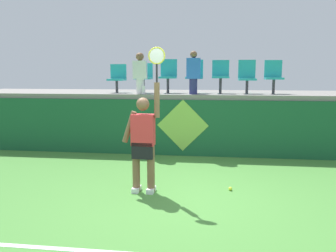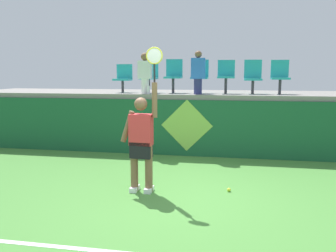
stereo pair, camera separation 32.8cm
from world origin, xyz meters
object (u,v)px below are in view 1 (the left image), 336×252
(tennis_player, at_px, (144,140))
(stadium_chair_5, at_px, (247,76))
(stadium_chair_2, at_px, (168,74))
(spectator_0, at_px, (140,72))
(stadium_chair_4, at_px, (221,75))
(stadium_chair_0, at_px, (117,77))
(tennis_ball, at_px, (230,189))
(stadium_chair_3, at_px, (194,75))
(water_bottle, at_px, (144,90))
(stadium_chair_6, at_px, (274,75))
(spectator_1, at_px, (193,72))
(stadium_chair_1, at_px, (144,76))

(tennis_player, bearing_deg, stadium_chair_5, 60.61)
(tennis_player, height_order, stadium_chair_2, tennis_player)
(stadium_chair_5, bearing_deg, spectator_0, -169.93)
(stadium_chair_4, bearing_deg, stadium_chair_0, -179.96)
(stadium_chair_2, bearing_deg, tennis_player, -89.25)
(tennis_ball, bearing_deg, stadium_chair_3, 104.25)
(water_bottle, bearing_deg, tennis_ball, -52.23)
(stadium_chair_6, xyz_separation_m, spectator_0, (-3.37, -0.48, 0.07))
(water_bottle, xyz_separation_m, stadium_chair_4, (1.91, 0.62, 0.39))
(spectator_0, bearing_deg, spectator_1, 0.71)
(tennis_player, distance_m, stadium_chair_5, 4.21)
(water_bottle, relative_size, stadium_chair_2, 0.23)
(spectator_0, bearing_deg, stadium_chair_4, 13.12)
(stadium_chair_1, xyz_separation_m, stadium_chair_4, (2.03, 0.00, 0.04))
(tennis_player, height_order, stadium_chair_5, tennis_player)
(stadium_chair_3, height_order, stadium_chair_4, stadium_chair_3)
(stadium_chair_1, height_order, stadium_chair_6, stadium_chair_6)
(water_bottle, bearing_deg, stadium_chair_6, 10.84)
(stadium_chair_3, bearing_deg, tennis_ball, -75.75)
(stadium_chair_6, height_order, spectator_1, spectator_1)
(stadium_chair_1, bearing_deg, spectator_0, -90.00)
(stadium_chair_0, relative_size, spectator_1, 0.72)
(tennis_player, distance_m, spectator_1, 3.36)
(stadium_chair_4, xyz_separation_m, spectator_0, (-2.03, -0.47, 0.05))
(stadium_chair_3, relative_size, stadium_chair_6, 1.02)
(stadium_chair_3, bearing_deg, spectator_0, -160.58)
(water_bottle, bearing_deg, stadium_chair_4, 17.95)
(spectator_1, bearing_deg, stadium_chair_5, 18.91)
(tennis_ball, height_order, spectator_1, spectator_1)
(tennis_player, height_order, stadium_chair_3, tennis_player)
(stadium_chair_3, relative_size, stadium_chair_5, 1.01)
(stadium_chair_1, bearing_deg, stadium_chair_4, 0.12)
(stadium_chair_1, xyz_separation_m, spectator_1, (1.35, -0.45, 0.10))
(stadium_chair_4, distance_m, stadium_chair_6, 1.34)
(stadium_chair_2, distance_m, spectator_1, 0.83)
(tennis_player, bearing_deg, stadium_chair_4, 69.50)
(stadium_chair_0, height_order, stadium_chair_5, stadium_chair_5)
(tennis_player, bearing_deg, spectator_0, 102.96)
(stadium_chair_1, bearing_deg, tennis_ball, -56.31)
(stadium_chair_4, height_order, stadium_chair_5, stadium_chair_5)
(water_bottle, height_order, stadium_chair_0, stadium_chair_0)
(stadium_chair_5, xyz_separation_m, spectator_1, (-1.35, -0.46, 0.09))
(tennis_ball, bearing_deg, stadium_chair_6, 70.28)
(water_bottle, relative_size, stadium_chair_5, 0.24)
(tennis_player, relative_size, stadium_chair_5, 2.84)
(spectator_0, bearing_deg, stadium_chair_6, 8.05)
(stadium_chair_1, relative_size, spectator_1, 0.74)
(stadium_chair_3, bearing_deg, stadium_chair_1, -179.67)
(tennis_ball, bearing_deg, stadium_chair_1, 123.69)
(tennis_ball, relative_size, stadium_chair_3, 0.08)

